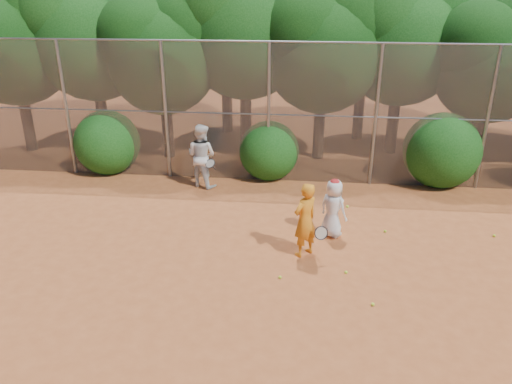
# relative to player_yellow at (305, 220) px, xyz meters

# --- Properties ---
(ground) EXTENTS (80.00, 80.00, 0.00)m
(ground) POSITION_rel_player_yellow_xyz_m (-0.13, -1.71, -0.84)
(ground) COLOR #A45025
(ground) RESTS_ON ground
(fence_back) EXTENTS (20.05, 0.09, 4.03)m
(fence_back) POSITION_rel_player_yellow_xyz_m (-0.25, 4.29, 1.21)
(fence_back) COLOR gray
(fence_back) RESTS_ON ground
(tree_0) EXTENTS (4.38, 3.81, 6.00)m
(tree_0) POSITION_rel_player_yellow_xyz_m (-9.58, 6.33, 3.09)
(tree_0) COLOR black
(tree_0) RESTS_ON ground
(tree_1) EXTENTS (4.64, 4.03, 6.35)m
(tree_1) POSITION_rel_player_yellow_xyz_m (-7.07, 6.83, 3.33)
(tree_1) COLOR black
(tree_1) RESTS_ON ground
(tree_2) EXTENTS (3.99, 3.47, 5.47)m
(tree_2) POSITION_rel_player_yellow_xyz_m (-4.58, 6.12, 2.75)
(tree_2) COLOR black
(tree_2) RESTS_ON ground
(tree_3) EXTENTS (4.89, 4.26, 6.70)m
(tree_3) POSITION_rel_player_yellow_xyz_m (-2.07, 7.13, 3.56)
(tree_3) COLOR black
(tree_3) RESTS_ON ground
(tree_4) EXTENTS (4.19, 3.64, 5.73)m
(tree_4) POSITION_rel_player_yellow_xyz_m (0.42, 6.52, 2.92)
(tree_4) COLOR black
(tree_4) RESTS_ON ground
(tree_5) EXTENTS (4.51, 3.92, 6.17)m
(tree_5) POSITION_rel_player_yellow_xyz_m (2.93, 7.33, 3.21)
(tree_5) COLOR black
(tree_5) RESTS_ON ground
(tree_6) EXTENTS (3.86, 3.36, 5.29)m
(tree_6) POSITION_rel_player_yellow_xyz_m (5.42, 6.32, 2.63)
(tree_6) COLOR black
(tree_6) RESTS_ON ground
(tree_9) EXTENTS (4.83, 4.20, 6.62)m
(tree_9) POSITION_rel_player_yellow_xyz_m (-8.07, 9.13, 3.50)
(tree_9) COLOR black
(tree_9) RESTS_ON ground
(tree_10) EXTENTS (5.15, 4.48, 7.06)m
(tree_10) POSITION_rel_player_yellow_xyz_m (-3.07, 9.33, 3.79)
(tree_10) COLOR black
(tree_10) RESTS_ON ground
(tree_11) EXTENTS (4.64, 4.03, 6.35)m
(tree_11) POSITION_rel_player_yellow_xyz_m (1.93, 8.93, 3.33)
(tree_11) COLOR black
(tree_11) RESTS_ON ground
(tree_12) EXTENTS (5.02, 4.37, 6.88)m
(tree_12) POSITION_rel_player_yellow_xyz_m (6.43, 9.53, 3.67)
(tree_12) COLOR black
(tree_12) RESTS_ON ground
(bush_0) EXTENTS (2.00, 2.00, 2.00)m
(bush_0) POSITION_rel_player_yellow_xyz_m (-6.13, 4.59, 0.16)
(bush_0) COLOR #114611
(bush_0) RESTS_ON ground
(bush_1) EXTENTS (1.80, 1.80, 1.80)m
(bush_1) POSITION_rel_player_yellow_xyz_m (-1.13, 4.59, 0.06)
(bush_1) COLOR #114611
(bush_1) RESTS_ON ground
(bush_2) EXTENTS (2.20, 2.20, 2.20)m
(bush_2) POSITION_rel_player_yellow_xyz_m (3.87, 4.59, 0.26)
(bush_2) COLOR #114611
(bush_2) RESTS_ON ground
(player_yellow) EXTENTS (0.87, 0.72, 1.68)m
(player_yellow) POSITION_rel_player_yellow_xyz_m (0.00, 0.00, 0.00)
(player_yellow) COLOR orange
(player_yellow) RESTS_ON ground
(player_teen) EXTENTS (0.81, 0.76, 1.42)m
(player_teen) POSITION_rel_player_yellow_xyz_m (0.64, 0.95, -0.13)
(player_teen) COLOR white
(player_teen) RESTS_ON ground
(player_white) EXTENTS (1.10, 1.00, 1.84)m
(player_white) POSITION_rel_player_yellow_xyz_m (-2.99, 3.65, 0.08)
(player_white) COLOR silver
(player_white) RESTS_ON ground
(ball_0) EXTENTS (0.07, 0.07, 0.07)m
(ball_0) POSITION_rel_player_yellow_xyz_m (0.88, -0.70, -0.80)
(ball_0) COLOR #B6DC28
(ball_0) RESTS_ON ground
(ball_1) EXTENTS (0.07, 0.07, 0.07)m
(ball_1) POSITION_rel_player_yellow_xyz_m (4.43, 1.25, -0.80)
(ball_1) COLOR #B6DC28
(ball_1) RESTS_ON ground
(ball_2) EXTENTS (0.07, 0.07, 0.07)m
(ball_2) POSITION_rel_player_yellow_xyz_m (1.30, -1.75, -0.80)
(ball_2) COLOR #B6DC28
(ball_2) RESTS_ON ground
(ball_4) EXTENTS (0.07, 0.07, 0.07)m
(ball_4) POSITION_rel_player_yellow_xyz_m (-0.46, -1.02, -0.80)
(ball_4) COLOR #B6DC28
(ball_4) RESTS_ON ground
(ball_5) EXTENTS (0.07, 0.07, 0.07)m
(ball_5) POSITION_rel_player_yellow_xyz_m (1.92, 1.22, -0.80)
(ball_5) COLOR #B6DC28
(ball_5) RESTS_ON ground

